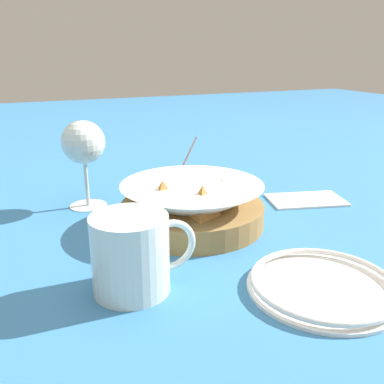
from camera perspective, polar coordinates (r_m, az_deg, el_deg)
name	(u,v)px	position (r m, az deg, el deg)	size (l,w,h in m)	color
ground_plane	(216,225)	(0.72, 3.26, -4.48)	(4.00, 4.00, 0.00)	teal
food_basket	(192,206)	(0.71, -0.03, -1.90)	(0.24, 0.24, 0.09)	olive
sauce_cup	(181,178)	(0.90, -1.41, 1.82)	(0.07, 0.06, 0.11)	#B7B7BC
wine_glass	(83,145)	(0.80, -14.27, 6.07)	(0.08, 0.08, 0.16)	silver
beer_mug	(132,257)	(0.52, -8.03, -8.52)	(0.13, 0.09, 0.10)	silver
side_plate	(323,285)	(0.56, 17.04, -11.73)	(0.19, 0.19, 0.01)	white
napkin	(306,199)	(0.86, 14.95, -0.89)	(0.16, 0.12, 0.01)	white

